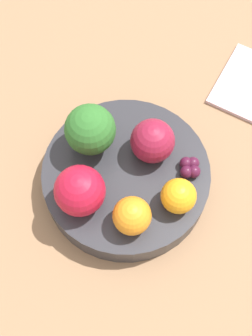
{
  "coord_description": "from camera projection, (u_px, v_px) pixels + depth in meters",
  "views": [
    {
      "loc": [
        0.16,
        -0.18,
        0.59
      ],
      "look_at": [
        0.0,
        0.0,
        0.07
      ],
      "focal_mm": 50.0,
      "sensor_mm": 36.0,
      "label": 1
    }
  ],
  "objects": [
    {
      "name": "broccoli",
      "position": [
        93.0,
        127.0,
        0.57
      ],
      "size": [
        0.06,
        0.06,
        0.07
      ],
      "color": "#8CB76B",
      "rests_on": "bowl"
    },
    {
      "name": "table_surface",
      "position": [
        126.0,
        186.0,
        0.63
      ],
      "size": [
        1.2,
        1.2,
        0.02
      ],
      "color": "#936D4C",
      "rests_on": "ground_plane"
    },
    {
      "name": "orange_front",
      "position": [
        132.0,
        216.0,
        0.54
      ],
      "size": [
        0.05,
        0.05,
        0.05
      ],
      "color": "orange",
      "rests_on": "bowl"
    },
    {
      "name": "grape_cluster",
      "position": [
        190.0,
        167.0,
        0.58
      ],
      "size": [
        0.03,
        0.03,
        0.02
      ],
      "color": "#47142D",
      "rests_on": "bowl"
    },
    {
      "name": "apple_red",
      "position": [
        153.0,
        141.0,
        0.57
      ],
      "size": [
        0.06,
        0.06,
        0.06
      ],
      "color": "maroon",
      "rests_on": "bowl"
    },
    {
      "name": "ground_plane",
      "position": [
        126.0,
        189.0,
        0.64
      ],
      "size": [
        6.0,
        6.0,
        0.0
      ],
      "primitive_type": "plane",
      "color": "gray"
    },
    {
      "name": "bowl",
      "position": [
        126.0,
        178.0,
        0.61
      ],
      "size": [
        0.21,
        0.21,
        0.04
      ],
      "color": "#2D2D33",
      "rests_on": "table_surface"
    },
    {
      "name": "apple_green",
      "position": [
        80.0,
        191.0,
        0.54
      ],
      "size": [
        0.06,
        0.06,
        0.06
      ],
      "color": "#B7142D",
      "rests_on": "bowl"
    },
    {
      "name": "orange_back",
      "position": [
        179.0,
        196.0,
        0.55
      ],
      "size": [
        0.04,
        0.04,
        0.04
      ],
      "color": "orange",
      "rests_on": "bowl"
    }
  ]
}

